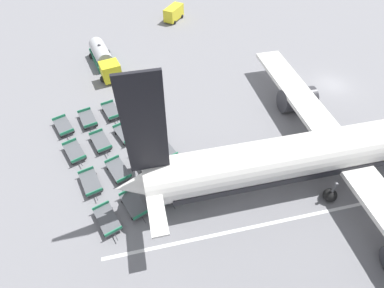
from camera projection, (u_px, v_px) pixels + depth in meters
name	position (u px, v px, depth m)	size (l,w,h in m)	color
ground_plane	(332.00, 84.00, 39.78)	(500.00, 500.00, 0.00)	gray
airplane	(356.00, 147.00, 27.60)	(37.16, 44.53, 13.92)	white
fuel_tanker_primary	(104.00, 59.00, 41.90)	(9.42, 3.86, 2.87)	yellow
service_van	(174.00, 13.00, 52.33)	(4.23, 4.29, 2.31)	yellow
baggage_dolly_row_near_col_a	(64.00, 126.00, 33.48)	(3.77, 2.23, 0.92)	#515459
baggage_dolly_row_near_col_b	(75.00, 152.00, 30.83)	(3.77, 2.23, 0.92)	#515459
baggage_dolly_row_near_col_c	(91.00, 183.00, 28.16)	(3.77, 1.99, 0.92)	#515459
baggage_dolly_row_near_col_d	(108.00, 220.00, 25.48)	(3.78, 2.15, 0.92)	#515459
baggage_dolly_row_mid_a_col_a	(88.00, 119.00, 34.31)	(3.77, 1.96, 0.92)	#515459
baggage_dolly_row_mid_a_col_b	(101.00, 142.00, 31.82)	(3.78, 2.09, 0.92)	#515459
baggage_dolly_row_mid_a_col_c	(118.00, 170.00, 29.17)	(3.77, 2.22, 0.92)	#515459
baggage_dolly_row_mid_a_col_d	(134.00, 204.00, 26.53)	(3.77, 2.22, 0.92)	#515459
baggage_dolly_row_mid_b_col_a	(111.00, 111.00, 35.28)	(3.77, 2.03, 0.92)	#515459
baggage_dolly_row_mid_b_col_b	(125.00, 134.00, 32.66)	(3.77, 2.23, 0.92)	#515459
baggage_dolly_row_mid_b_col_c	(144.00, 160.00, 30.05)	(3.78, 2.05, 0.92)	#515459
baggage_dolly_row_mid_b_col_d	(164.00, 191.00, 27.53)	(3.77, 2.01, 0.92)	#515459
baggage_dolly_row_far_col_a	(131.00, 103.00, 36.34)	(3.77, 1.97, 0.92)	#515459
baggage_dolly_row_far_col_b	(148.00, 125.00, 33.65)	(3.78, 2.19, 0.92)	#515459
baggage_dolly_row_far_col_c	(164.00, 149.00, 31.11)	(3.78, 2.17, 0.92)	#515459
baggage_dolly_row_far_col_d	(187.00, 179.00, 28.48)	(3.77, 2.03, 0.92)	#515459
stand_guidance_stripe	(276.00, 222.00, 25.85)	(3.99, 29.36, 0.01)	white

